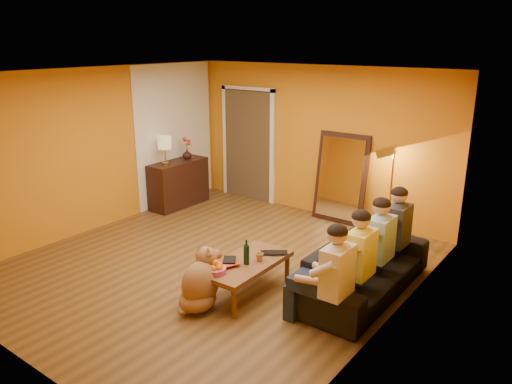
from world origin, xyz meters
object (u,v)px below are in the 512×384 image
Objects in this scene: table_lamp at (165,151)px; coffee_table at (246,277)px; person_mid_right at (380,246)px; mirror_frame at (341,178)px; person_mid_left at (360,262)px; person_far_left at (337,280)px; floor_lamp at (391,195)px; person_far_right at (397,233)px; dog at (200,279)px; laptop at (274,254)px; vase at (187,154)px; sofa at (365,268)px; wine_bottle at (246,252)px; tumbler at (260,257)px; sideboard at (179,184)px.

coffee_table is (3.08, -1.61, -0.90)m from table_lamp.
mirror_frame is at bearing 128.32° from person_mid_right.
person_far_left is at bearing -90.00° from person_mid_left.
coffee_table is at bearing -118.21° from floor_lamp.
person_far_right is (0.58, -1.17, -0.11)m from floor_lamp.
person_far_right is at bearing -42.53° from mirror_frame.
dog is 1.03m from laptop.
mirror_frame is 3.00m from person_mid_left.
dog is at bearing -88.45° from mirror_frame.
vase is (-4.37, 1.72, 0.33)m from person_mid_left.
floor_lamp is 7.81× the size of vase.
person_mid_right is at bearing -51.68° from mirror_frame.
vase is at bearing 73.34° from sofa.
person_far_right is at bearing 90.00° from person_far_left.
table_lamp is 2.77× the size of vase.
wine_bottle is at bearing -27.96° from table_lamp.
floor_lamp is 2.67m from tumbler.
sofa is 1.78× the size of person_mid_left.
floor_lamp is at bearing -15.69° from mirror_frame.
coffee_table is at bearing -84.46° from mirror_frame.
floor_lamp is 2.44m from laptop.
coffee_table is at bearing -129.90° from person_far_right.
table_lamp reaches higher than person_far_left.
person_mid_right is 0.55m from person_far_right.
mirror_frame is 15.11× the size of tumbler.
person_far_left is (4.37, -2.02, 0.18)m from sideboard.
dog is 1.58m from person_far_left.
person_far_left and person_mid_left have the same top height.
person_mid_right is 4.54m from vase.
person_mid_left reaches higher than sideboard.
person_far_right reaches higher than tumbler.
coffee_table is at bearing -135.00° from tumbler.
vase is (-3.13, 2.21, 0.37)m from wine_bottle.
floor_lamp is (3.79, 1.10, -0.39)m from table_lamp.
table_lamp is at bearing 155.02° from tumbler.
table_lamp is 0.42× the size of coffee_table.
vase is at bearing 136.06° from dog.
mirror_frame reaches higher than dog.
sideboard is at bearing 155.20° from person_far_left.
vase is (-3.26, 1.81, 0.51)m from laptop.
mirror_frame is at bearing 16.57° from vase.
person_far_right is at bearing 90.00° from person_mid_left.
floor_lamp is at bearing 13.99° from sofa.
person_far_left is 12.12× the size of tumbler.
wine_bottle is at bearing -35.24° from vase.
floor_lamp reaches higher than sideboard.
person_mid_left is (1.58, -2.55, -0.15)m from mirror_frame.
mirror_frame reaches higher than tumbler.
person_mid_left is at bearing -163.89° from sofa.
person_far_right is 4.43m from vase.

